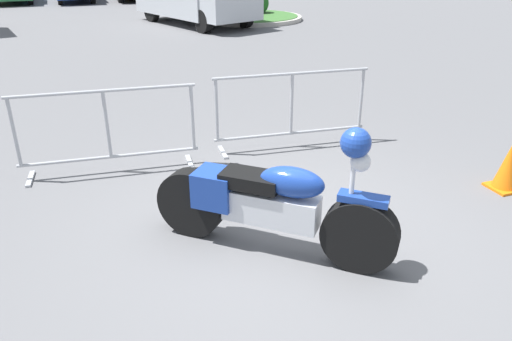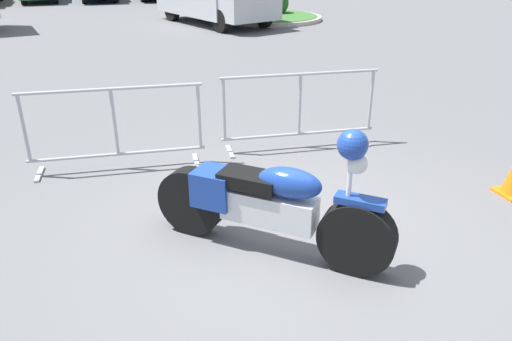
% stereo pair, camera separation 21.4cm
% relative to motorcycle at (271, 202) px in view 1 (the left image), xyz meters
% --- Properties ---
extents(ground_plane, '(120.00, 120.00, 0.00)m').
position_rel_motorcycle_xyz_m(ground_plane, '(0.25, 0.14, -0.50)').
color(ground_plane, '#5B5B5E').
extents(motorcycle, '(1.87, 1.68, 1.32)m').
position_rel_motorcycle_xyz_m(motorcycle, '(0.00, 0.00, 0.00)').
color(motorcycle, black).
rests_on(motorcycle, ground).
extents(crowd_barrier_near, '(2.20, 0.61, 1.07)m').
position_rel_motorcycle_xyz_m(crowd_barrier_near, '(-1.23, 2.33, 0.05)').
color(crowd_barrier_near, '#9EA0A5').
rests_on(crowd_barrier_near, ground).
extents(crowd_barrier_far, '(2.20, 0.61, 1.07)m').
position_rel_motorcycle_xyz_m(crowd_barrier_far, '(1.23, 2.33, 0.05)').
color(crowd_barrier_far, '#9EA0A5').
rests_on(crowd_barrier_far, ground).
extents(planter_island, '(3.82, 3.82, 1.19)m').
position_rel_motorcycle_xyz_m(planter_island, '(4.81, 14.62, -0.14)').
color(planter_island, '#ADA89E').
rests_on(planter_island, ground).
extents(traffic_cone, '(0.34, 0.34, 0.59)m').
position_rel_motorcycle_xyz_m(traffic_cone, '(3.07, 0.24, -0.21)').
color(traffic_cone, orange).
rests_on(traffic_cone, ground).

